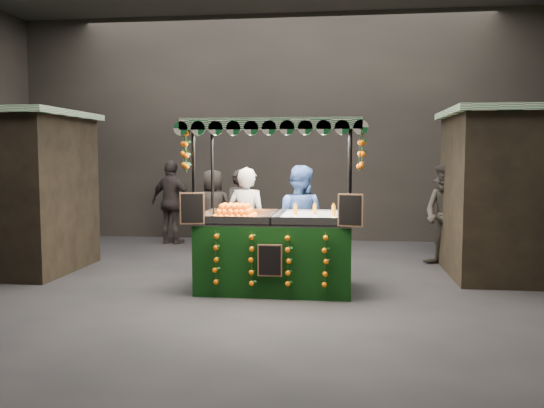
# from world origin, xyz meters

# --- Properties ---
(ground) EXTENTS (12.00, 12.00, 0.00)m
(ground) POSITION_xyz_m (0.00, 0.00, 0.00)
(ground) COLOR black
(ground) RESTS_ON ground
(market_hall) EXTENTS (12.10, 10.10, 5.05)m
(market_hall) POSITION_xyz_m (0.00, 0.00, 3.38)
(market_hall) COLOR black
(market_hall) RESTS_ON ground
(neighbour_stall_right) EXTENTS (3.00, 2.20, 2.60)m
(neighbour_stall_right) POSITION_xyz_m (4.40, 1.50, 1.31)
(neighbour_stall_right) COLOR black
(neighbour_stall_right) RESTS_ON ground
(juice_stall) EXTENTS (2.44, 1.44, 2.36)m
(juice_stall) POSITION_xyz_m (0.40, 0.13, 0.74)
(juice_stall) COLOR black
(juice_stall) RESTS_ON ground
(vendor_grey) EXTENTS (0.69, 0.52, 1.70)m
(vendor_grey) POSITION_xyz_m (-0.14, 0.95, 0.85)
(vendor_grey) COLOR gray
(vendor_grey) RESTS_ON ground
(vendor_blue) EXTENTS (0.98, 0.85, 1.73)m
(vendor_blue) POSITION_xyz_m (0.65, 1.10, 0.87)
(vendor_blue) COLOR navy
(vendor_blue) RESTS_ON ground
(shopper_0) EXTENTS (0.66, 0.51, 1.62)m
(shopper_0) POSITION_xyz_m (-0.58, 2.81, 0.81)
(shopper_0) COLOR black
(shopper_0) RESTS_ON ground
(shopper_1) EXTENTS (1.09, 1.07, 1.77)m
(shopper_1) POSITION_xyz_m (3.08, 2.13, 0.88)
(shopper_1) COLOR #2A2622
(shopper_1) RESTS_ON ground
(shopper_2) EXTENTS (1.13, 0.77, 1.79)m
(shopper_2) POSITION_xyz_m (-2.30, 4.09, 0.89)
(shopper_2) COLOR #2C2524
(shopper_2) RESTS_ON ground
(shopper_3) EXTENTS (0.92, 1.17, 1.59)m
(shopper_3) POSITION_xyz_m (3.39, 3.90, 0.79)
(shopper_3) COLOR black
(shopper_3) RESTS_ON ground
(shopper_4) EXTENTS (0.80, 0.53, 1.62)m
(shopper_4) POSITION_xyz_m (-1.22, 3.30, 0.81)
(shopper_4) COLOR #2E2925
(shopper_4) RESTS_ON ground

